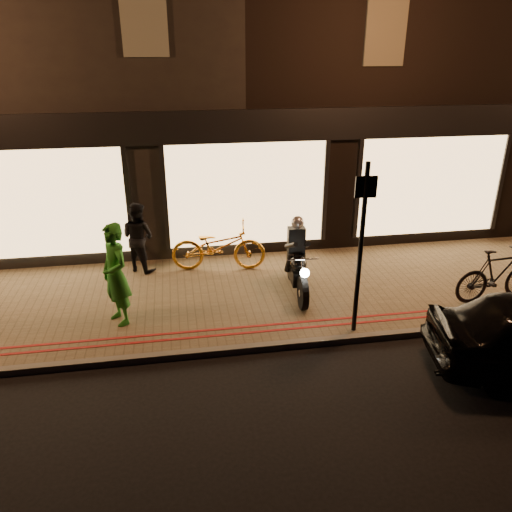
{
  "coord_description": "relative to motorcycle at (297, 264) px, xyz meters",
  "views": [
    {
      "loc": [
        -1.63,
        -6.99,
        4.78
      ],
      "look_at": [
        -0.19,
        1.56,
        1.1
      ],
      "focal_mm": 35.0,
      "sensor_mm": 36.0,
      "label": 1
    }
  ],
  "objects": [
    {
      "name": "kerb_stone",
      "position": [
        -0.7,
        -1.81,
        -0.67
      ],
      "size": [
        50.0,
        0.14,
        0.12
      ],
      "primitive_type": "cube",
      "color": "#59544C",
      "rests_on": "ground"
    },
    {
      "name": "person_dark",
      "position": [
        -3.18,
        1.64,
        0.16
      ],
      "size": [
        0.96,
        0.92,
        1.56
      ],
      "primitive_type": "imported",
      "rotation": [
        0.0,
        0.0,
        2.51
      ],
      "color": "black",
      "rests_on": "sidewalk"
    },
    {
      "name": "person_green",
      "position": [
        -3.44,
        -0.62,
        0.32
      ],
      "size": [
        0.74,
        0.82,
        1.88
      ],
      "primitive_type": "imported",
      "rotation": [
        0.0,
        0.0,
        -1.01
      ],
      "color": "#23761F",
      "rests_on": "sidewalk"
    },
    {
      "name": "sign_post",
      "position": [
        0.65,
        -1.61,
        1.06
      ],
      "size": [
        0.35,
        0.09,
        3.0
      ],
      "rotation": [
        0.0,
        0.0,
        -0.1
      ],
      "color": "black",
      "rests_on": "sidewalk"
    },
    {
      "name": "motorcycle",
      "position": [
        0.0,
        0.0,
        0.0
      ],
      "size": [
        0.6,
        1.94,
        1.59
      ],
      "rotation": [
        0.0,
        0.0,
        -0.07
      ],
      "color": "black",
      "rests_on": "sidewalk"
    },
    {
      "name": "sidewalk",
      "position": [
        -0.7,
        0.14,
        -0.67
      ],
      "size": [
        50.0,
        4.0,
        0.12
      ],
      "primitive_type": "cube",
      "color": "brown",
      "rests_on": "ground"
    },
    {
      "name": "ground",
      "position": [
        -0.7,
        -1.86,
        -0.73
      ],
      "size": [
        90.0,
        90.0,
        0.0
      ],
      "primitive_type": "plane",
      "color": "black",
      "rests_on": "ground"
    },
    {
      "name": "building_row",
      "position": [
        -0.7,
        7.13,
        3.51
      ],
      "size": [
        48.0,
        10.11,
        8.5
      ],
      "color": "black",
      "rests_on": "ground"
    },
    {
      "name": "bicycle_dark",
      "position": [
        3.76,
        -0.99,
        -0.07
      ],
      "size": [
        1.85,
        0.66,
        1.09
      ],
      "primitive_type": "imported",
      "rotation": [
        0.0,
        0.0,
        1.65
      ],
      "color": "black",
      "rests_on": "sidewalk"
    },
    {
      "name": "bicycle_gold",
      "position": [
        -1.45,
        1.38,
        -0.07
      ],
      "size": [
        2.15,
        0.98,
        1.09
      ],
      "primitive_type": "imported",
      "rotation": [
        0.0,
        0.0,
        1.44
      ],
      "color": "orange",
      "rests_on": "sidewalk"
    },
    {
      "name": "red_kerb_lines",
      "position": [
        -0.7,
        -1.31,
        -0.61
      ],
      "size": [
        50.0,
        0.26,
        0.01
      ],
      "color": "maroon",
      "rests_on": "sidewalk"
    }
  ]
}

